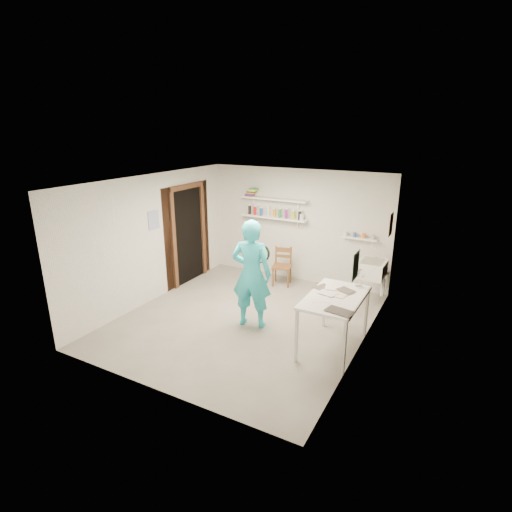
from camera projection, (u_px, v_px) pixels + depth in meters
The scene contains 27 objects.
floor at pixel (245, 320), 7.00m from camera, with size 4.00×4.50×0.02m, color slate.
ceiling at pixel (244, 181), 6.25m from camera, with size 4.00×4.50×0.02m, color silver.
wall_back at pixel (297, 226), 8.51m from camera, with size 4.00×0.02×2.40m, color silver.
wall_front at pixel (150, 305), 4.74m from camera, with size 4.00×0.02×2.40m, color silver.
wall_left at pixel (152, 239), 7.53m from camera, with size 0.02×4.50×2.40m, color silver.
wall_right at pixel (366, 274), 5.72m from camera, with size 0.02×4.50×2.40m, color silver.
doorway_recess at pixel (188, 236), 8.46m from camera, with size 0.02×0.90×2.00m, color black.
corridor_box at pixel (162, 230), 8.77m from camera, with size 1.40×1.50×2.10m, color brown.
door_lintel at pixel (186, 186), 8.13m from camera, with size 0.06×1.05×0.10m, color brown.
door_jamb_near at pixel (174, 242), 8.04m from camera, with size 0.06×0.10×2.00m, color brown.
door_jamb_far at pixel (203, 231), 8.87m from camera, with size 0.06×0.10×2.00m, color brown.
shelf_lower at pixel (274, 217), 8.58m from camera, with size 1.50×0.22×0.03m, color white.
shelf_upper at pixel (274, 199), 8.46m from camera, with size 1.50×0.22×0.03m, color white.
ledge_shelf at pixel (359, 238), 7.85m from camera, with size 0.70×0.14×0.03m, color white.
poster_left at pixel (154, 220), 7.46m from camera, with size 0.01×0.28×0.36m, color #334C7F.
poster_right_a at pixel (391, 224), 7.12m from camera, with size 0.01×0.34×0.42m, color #995933.
poster_right_b at pixel (356, 266), 5.17m from camera, with size 0.01×0.30×0.38m, color #3F724C.
belfast_sink at pixel (372, 269), 7.41m from camera, with size 0.48×0.60×0.30m, color white.
man at pixel (251, 274), 6.53m from camera, with size 0.67×0.44×1.83m, color #29C0D1.
wall_clock at pixel (260, 253), 6.59m from camera, with size 0.33×0.33×0.04m, color #F6E9A7.
wooden_chair at pixel (282, 266), 8.39m from camera, with size 0.38×0.36×0.82m, color brown.
work_table at pixel (333, 323), 5.96m from camera, with size 0.77×1.28×0.86m, color silver.
desk_lamp at pixel (360, 274), 6.09m from camera, with size 0.16×0.16×0.16m, color silver.
spray_cans at pixel (274, 213), 8.55m from camera, with size 1.31×0.06×0.17m.
book_stack at pixel (251, 192), 8.68m from camera, with size 0.28×0.14×0.17m.
ledge_pots at pixel (359, 235), 7.83m from camera, with size 0.48×0.07×0.09m.
papers at pixel (335, 295), 5.82m from camera, with size 0.30×0.22×0.03m.
Camera 1 is at (3.17, -5.46, 3.23)m, focal length 28.00 mm.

